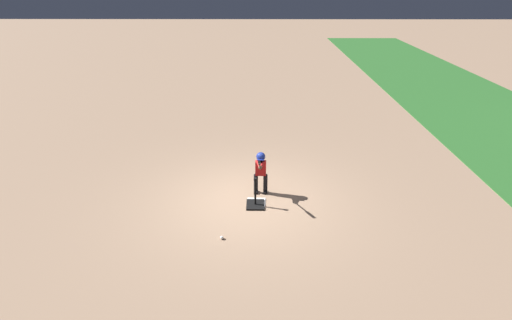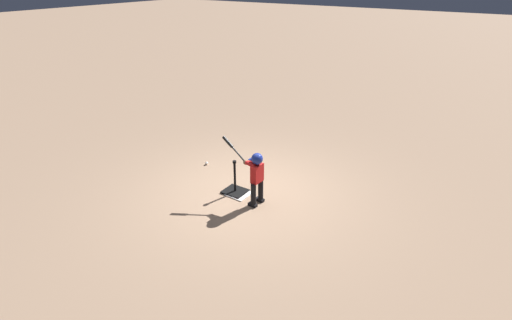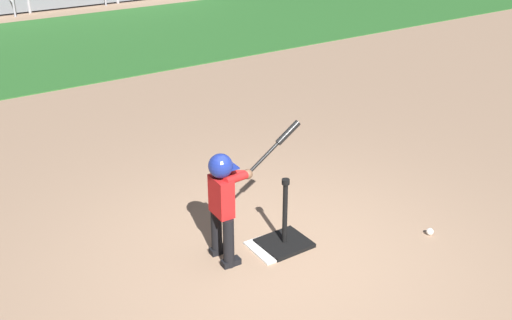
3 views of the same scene
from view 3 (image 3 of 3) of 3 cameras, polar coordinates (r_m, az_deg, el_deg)
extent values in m
plane|color=#93755B|center=(5.76, 2.29, -9.60)|extent=(90.00, 90.00, 0.00)
cube|color=#286026|center=(13.76, -21.44, 9.64)|extent=(56.00, 6.01, 0.02)
cube|color=white|center=(5.95, 1.70, -8.25)|extent=(0.45, 0.45, 0.02)
cube|color=black|center=(5.99, 2.71, -7.92)|extent=(0.47, 0.42, 0.04)
cylinder|color=black|center=(5.81, 2.78, -5.11)|extent=(0.05, 0.05, 0.64)
cylinder|color=black|center=(5.64, 2.85, -2.08)|extent=(0.08, 0.08, 0.05)
cylinder|color=black|center=(5.75, -3.78, -6.78)|extent=(0.11, 0.11, 0.50)
cube|color=black|center=(5.87, -3.54, -8.55)|extent=(0.18, 0.10, 0.06)
cylinder|color=black|center=(5.57, -2.62, -7.90)|extent=(0.11, 0.11, 0.50)
cube|color=black|center=(5.70, -2.40, -9.70)|extent=(0.18, 0.10, 0.06)
cube|color=red|center=(5.44, -3.32, -3.46)|extent=(0.15, 0.27, 0.37)
sphere|color=brown|center=(5.30, -3.40, -0.68)|extent=(0.19, 0.19, 0.19)
sphere|color=navy|center=(5.30, -3.40, -0.56)|extent=(0.22, 0.22, 0.22)
cube|color=navy|center=(5.35, -2.51, -0.61)|extent=(0.12, 0.17, 0.01)
cylinder|color=red|center=(5.45, -2.28, -1.37)|extent=(0.31, 0.17, 0.11)
cylinder|color=red|center=(5.38, -1.85, -1.71)|extent=(0.31, 0.15, 0.11)
sphere|color=brown|center=(5.48, -0.80, -1.36)|extent=(0.10, 0.10, 0.10)
cylinder|color=black|center=(5.53, 1.57, 1.08)|extent=(0.55, 0.06, 0.41)
cylinder|color=black|center=(5.57, 3.07, 2.61)|extent=(0.26, 0.08, 0.21)
cylinder|color=black|center=(5.48, -0.95, -1.50)|extent=(0.04, 0.05, 0.05)
sphere|color=white|center=(6.38, 16.22, -6.56)|extent=(0.07, 0.07, 0.07)
cube|color=#93969E|center=(19.35, -19.74, 14.07)|extent=(2.80, 0.44, 0.04)
camera|label=1|loc=(12.03, 41.08, 27.80)|focal=28.00mm
camera|label=2|loc=(9.91, -46.28, 23.51)|focal=28.00mm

